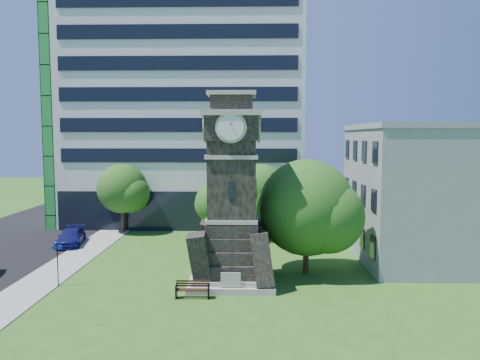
{
  "coord_description": "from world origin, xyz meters",
  "views": [
    {
      "loc": [
        4.2,
        -27.74,
        9.43
      ],
      "look_at": [
        3.4,
        6.11,
        6.3
      ],
      "focal_mm": 35.0,
      "sensor_mm": 36.0,
      "label": 1
    }
  ],
  "objects_px": {
    "park_bench": "(193,289)",
    "clock_tower": "(232,202)",
    "car_street_north": "(71,237)",
    "street_sign": "(58,260)",
    "car_east_lot": "(419,266)"
  },
  "relations": [
    {
      "from": "park_bench",
      "to": "clock_tower",
      "type": "bearing_deg",
      "value": 54.15
    },
    {
      "from": "car_street_north",
      "to": "park_bench",
      "type": "distance_m",
      "value": 18.08
    },
    {
      "from": "clock_tower",
      "to": "street_sign",
      "type": "height_order",
      "value": "clock_tower"
    },
    {
      "from": "clock_tower",
      "to": "street_sign",
      "type": "bearing_deg",
      "value": -174.07
    },
    {
      "from": "street_sign",
      "to": "park_bench",
      "type": "bearing_deg",
      "value": -32.11
    },
    {
      "from": "clock_tower",
      "to": "park_bench",
      "type": "bearing_deg",
      "value": -125.6
    },
    {
      "from": "clock_tower",
      "to": "park_bench",
      "type": "distance_m",
      "value": 6.07
    },
    {
      "from": "clock_tower",
      "to": "park_bench",
      "type": "relative_size",
      "value": 6.08
    },
    {
      "from": "car_street_north",
      "to": "street_sign",
      "type": "xyz_separation_m",
      "value": [
        3.54,
        -11.27,
        0.95
      ]
    },
    {
      "from": "car_street_north",
      "to": "car_east_lot",
      "type": "xyz_separation_m",
      "value": [
        27.18,
        -8.49,
        -0.01
      ]
    },
    {
      "from": "car_east_lot",
      "to": "park_bench",
      "type": "xyz_separation_m",
      "value": [
        -14.86,
        -4.73,
        -0.16
      ]
    },
    {
      "from": "park_bench",
      "to": "street_sign",
      "type": "relative_size",
      "value": 0.76
    },
    {
      "from": "clock_tower",
      "to": "car_street_north",
      "type": "bearing_deg",
      "value": 145.12
    },
    {
      "from": "car_east_lot",
      "to": "street_sign",
      "type": "bearing_deg",
      "value": 87.17
    },
    {
      "from": "car_street_north",
      "to": "clock_tower",
      "type": "bearing_deg",
      "value": -45.43
    }
  ]
}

